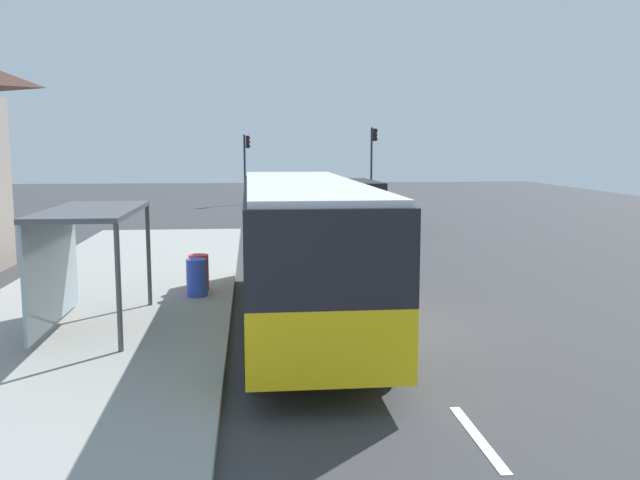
{
  "coord_description": "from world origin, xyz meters",
  "views": [
    {
      "loc": [
        -2.8,
        -14.73,
        3.98
      ],
      "look_at": [
        -1.0,
        3.23,
        1.5
      ],
      "focal_mm": 38.69,
      "sensor_mm": 36.0,
      "label": 1
    }
  ],
  "objects_px": {
    "bus": "(301,243)",
    "sedan_near": "(314,185)",
    "white_van": "(355,200)",
    "sedan_far": "(327,193)",
    "recycling_bin_blue": "(197,278)",
    "recycling_bin_red": "(199,273)",
    "traffic_light_far_side": "(246,158)",
    "traffic_light_near_side": "(373,153)",
    "bus_shelter": "(77,237)"
  },
  "relations": [
    {
      "from": "recycling_bin_red",
      "to": "traffic_light_far_side",
      "type": "height_order",
      "value": "traffic_light_far_side"
    },
    {
      "from": "bus",
      "to": "bus_shelter",
      "type": "height_order",
      "value": "bus"
    },
    {
      "from": "sedan_near",
      "to": "recycling_bin_red",
      "type": "height_order",
      "value": "sedan_near"
    },
    {
      "from": "bus",
      "to": "traffic_light_far_side",
      "type": "height_order",
      "value": "traffic_light_far_side"
    },
    {
      "from": "sedan_near",
      "to": "recycling_bin_blue",
      "type": "distance_m",
      "value": 39.08
    },
    {
      "from": "white_van",
      "to": "bus",
      "type": "bearing_deg",
      "value": -102.28
    },
    {
      "from": "recycling_bin_blue",
      "to": "recycling_bin_red",
      "type": "relative_size",
      "value": 1.0
    },
    {
      "from": "traffic_light_far_side",
      "to": "bus",
      "type": "bearing_deg",
      "value": -87.55
    },
    {
      "from": "bus",
      "to": "white_van",
      "type": "relative_size",
      "value": 2.09
    },
    {
      "from": "recycling_bin_red",
      "to": "traffic_light_near_side",
      "type": "relative_size",
      "value": 0.18
    },
    {
      "from": "recycling_bin_red",
      "to": "traffic_light_near_side",
      "type": "distance_m",
      "value": 30.23
    },
    {
      "from": "bus",
      "to": "bus_shelter",
      "type": "relative_size",
      "value": 2.76
    },
    {
      "from": "traffic_light_far_side",
      "to": "sedan_far",
      "type": "bearing_deg",
      "value": -13.59
    },
    {
      "from": "recycling_bin_red",
      "to": "bus_shelter",
      "type": "distance_m",
      "value": 4.36
    },
    {
      "from": "bus",
      "to": "traffic_light_near_side",
      "type": "relative_size",
      "value": 2.12
    },
    {
      "from": "bus",
      "to": "bus_shelter",
      "type": "xyz_separation_m",
      "value": [
        -4.7,
        -0.35,
        0.25
      ]
    },
    {
      "from": "bus_shelter",
      "to": "bus",
      "type": "bearing_deg",
      "value": 4.24
    },
    {
      "from": "sedan_far",
      "to": "recycling_bin_blue",
      "type": "relative_size",
      "value": 4.72
    },
    {
      "from": "sedan_near",
      "to": "recycling_bin_red",
      "type": "xyz_separation_m",
      "value": [
        -6.5,
        -37.83,
        -0.14
      ]
    },
    {
      "from": "bus",
      "to": "recycling_bin_blue",
      "type": "distance_m",
      "value": 3.67
    },
    {
      "from": "sedan_far",
      "to": "recycling_bin_blue",
      "type": "xyz_separation_m",
      "value": [
        -6.5,
        -28.7,
        -0.14
      ]
    },
    {
      "from": "traffic_light_far_side",
      "to": "bus_shelter",
      "type": "relative_size",
      "value": 1.18
    },
    {
      "from": "recycling_bin_red",
      "to": "traffic_light_far_side",
      "type": "xyz_separation_m",
      "value": [
        1.1,
        29.3,
        2.5
      ]
    },
    {
      "from": "bus",
      "to": "bus_shelter",
      "type": "distance_m",
      "value": 4.72
    },
    {
      "from": "white_van",
      "to": "traffic_light_near_side",
      "type": "bearing_deg",
      "value": 76.42
    },
    {
      "from": "bus",
      "to": "sedan_far",
      "type": "distance_m",
      "value": 31.4
    },
    {
      "from": "bus",
      "to": "sedan_far",
      "type": "bearing_deg",
      "value": 82.66
    },
    {
      "from": "bus",
      "to": "sedan_near",
      "type": "distance_m",
      "value": 41.17
    },
    {
      "from": "bus_shelter",
      "to": "recycling_bin_blue",
      "type": "bearing_deg",
      "value": 51.43
    },
    {
      "from": "sedan_far",
      "to": "traffic_light_near_side",
      "type": "bearing_deg",
      "value": 8.95
    },
    {
      "from": "bus",
      "to": "traffic_light_far_side",
      "type": "xyz_separation_m",
      "value": [
        -1.39,
        32.43,
        1.31
      ]
    },
    {
      "from": "white_van",
      "to": "bus_shelter",
      "type": "height_order",
      "value": "bus_shelter"
    },
    {
      "from": "white_van",
      "to": "sedan_near",
      "type": "relative_size",
      "value": 1.18
    },
    {
      "from": "sedan_near",
      "to": "recycling_bin_blue",
      "type": "height_order",
      "value": "sedan_near"
    },
    {
      "from": "bus",
      "to": "recycling_bin_red",
      "type": "bearing_deg",
      "value": 128.51
    },
    {
      "from": "bus_shelter",
      "to": "traffic_light_far_side",
      "type": "bearing_deg",
      "value": 84.22
    },
    {
      "from": "sedan_far",
      "to": "sedan_near",
      "type": "bearing_deg",
      "value": 89.97
    },
    {
      "from": "traffic_light_far_side",
      "to": "recycling_bin_red",
      "type": "bearing_deg",
      "value": -92.16
    },
    {
      "from": "sedan_near",
      "to": "recycling_bin_blue",
      "type": "xyz_separation_m",
      "value": [
        -6.5,
        -38.53,
        -0.14
      ]
    },
    {
      "from": "traffic_light_far_side",
      "to": "traffic_light_near_side",
      "type": "bearing_deg",
      "value": -5.32
    },
    {
      "from": "sedan_near",
      "to": "sedan_far",
      "type": "relative_size",
      "value": 1.0
    },
    {
      "from": "traffic_light_near_side",
      "to": "traffic_light_far_side",
      "type": "relative_size",
      "value": 1.1
    },
    {
      "from": "bus_shelter",
      "to": "recycling_bin_red",
      "type": "bearing_deg",
      "value": 57.51
    },
    {
      "from": "recycling_bin_blue",
      "to": "sedan_near",
      "type": "bearing_deg",
      "value": 80.42
    },
    {
      "from": "sedan_far",
      "to": "bus_shelter",
      "type": "distance_m",
      "value": 32.68
    },
    {
      "from": "white_van",
      "to": "traffic_light_near_side",
      "type": "height_order",
      "value": "traffic_light_near_side"
    },
    {
      "from": "sedan_far",
      "to": "bus_shelter",
      "type": "xyz_separation_m",
      "value": [
        -8.71,
        -31.47,
        1.31
      ]
    },
    {
      "from": "bus",
      "to": "recycling_bin_blue",
      "type": "xyz_separation_m",
      "value": [
        -2.49,
        2.43,
        -1.19
      ]
    },
    {
      "from": "traffic_light_near_side",
      "to": "bus_shelter",
      "type": "distance_m",
      "value": 34.15
    },
    {
      "from": "bus",
      "to": "sedan_near",
      "type": "bearing_deg",
      "value": 84.4
    }
  ]
}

